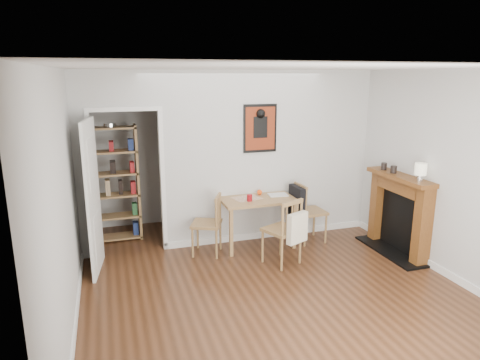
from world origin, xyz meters
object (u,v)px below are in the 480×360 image
object	(u,v)px
mantel_lamp	(421,170)
ceramic_jar_b	(384,166)
bookshelf	(114,185)
chair_left	(206,224)
orange_fruit	(260,192)
fireplace	(400,211)
ceramic_jar_a	(394,169)
chair_right	(309,211)
red_glass	(250,198)
dining_table	(257,204)
chair_front	(282,230)
notebook	(278,195)

from	to	relation	value
mantel_lamp	ceramic_jar_b	bearing A→B (deg)	91.79
mantel_lamp	bookshelf	bearing A→B (deg)	150.98
bookshelf	mantel_lamp	world-z (taller)	bookshelf
chair_left	mantel_lamp	bearing A→B (deg)	-23.75
orange_fruit	ceramic_jar_b	xyz separation A→B (m)	(1.71, -0.65, 0.43)
chair_left	fireplace	size ratio (longest dim) A/B	0.71
bookshelf	ceramic_jar_a	xyz separation A→B (m)	(3.83, -1.62, 0.33)
chair_right	mantel_lamp	bearing A→B (deg)	-48.88
fireplace	red_glass	world-z (taller)	fireplace
chair_left	red_glass	world-z (taller)	chair_left
ceramic_jar_a	red_glass	bearing A→B (deg)	163.06
chair_right	ceramic_jar_a	world-z (taller)	ceramic_jar_a
dining_table	chair_front	bearing A→B (deg)	-81.14
chair_front	orange_fruit	bearing A→B (deg)	91.12
chair_left	ceramic_jar_b	bearing A→B (deg)	-9.04
chair_left	notebook	world-z (taller)	chair_left
chair_left	chair_front	size ratio (longest dim) A/B	0.95
red_glass	mantel_lamp	xyz separation A→B (m)	(1.99, -1.12, 0.51)
dining_table	ceramic_jar_b	size ratio (longest dim) A/B	10.31
bookshelf	fireplace	xyz separation A→B (m)	(3.90, -1.74, -0.27)
mantel_lamp	ceramic_jar_b	size ratio (longest dim) A/B	2.28
bookshelf	notebook	distance (m)	2.52
red_glass	dining_table	bearing A→B (deg)	38.42
dining_table	chair_left	xyz separation A→B (m)	(-0.80, -0.09, -0.21)
dining_table	ceramic_jar_b	distance (m)	1.96
bookshelf	dining_table	bearing A→B (deg)	-23.83
fireplace	chair_left	bearing A→B (deg)	164.12
chair_left	notebook	bearing A→B (deg)	6.04
chair_front	dining_table	bearing A→B (deg)	98.86
dining_table	red_glass	distance (m)	0.25
ceramic_jar_a	fireplace	bearing A→B (deg)	-59.27
chair_left	red_glass	distance (m)	0.73
chair_right	chair_front	bearing A→B (deg)	-138.50
orange_fruit	bookshelf	bearing A→B (deg)	160.64
notebook	ceramic_jar_b	bearing A→B (deg)	-20.18
notebook	chair_front	bearing A→B (deg)	-107.58
chair_front	ceramic_jar_b	distance (m)	1.86
chair_left	dining_table	bearing A→B (deg)	6.26
mantel_lamp	ceramic_jar_a	size ratio (longest dim) A/B	2.28
chair_right	bookshelf	bearing A→B (deg)	160.97
chair_left	chair_right	bearing A→B (deg)	-0.05
notebook	ceramic_jar_a	bearing A→B (deg)	-27.59
chair_right	fireplace	size ratio (longest dim) A/B	0.75
chair_front	ceramic_jar_b	xyz separation A→B (m)	(1.70, 0.22, 0.74)
chair_left	notebook	distance (m)	1.20
bookshelf	ceramic_jar_b	distance (m)	4.09
chair_front	orange_fruit	xyz separation A→B (m)	(-0.02, 0.87, 0.31)
dining_table	chair_right	world-z (taller)	chair_right
fireplace	chair_right	bearing A→B (deg)	144.28
chair_left	ceramic_jar_a	distance (m)	2.79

